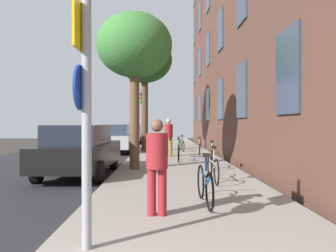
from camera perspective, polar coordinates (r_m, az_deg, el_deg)
ground_plane at (r=16.43m, az=-11.48°, el=-5.46°), size 41.80×41.80×0.00m
road_asphalt at (r=16.93m, az=-18.52°, el=-5.28°), size 7.00×38.00×0.01m
sidewalk at (r=16.17m, az=0.87°, el=-5.33°), size 4.20×38.00×0.12m
building_facade at (r=16.88m, az=10.35°, el=20.02°), size 0.56×27.00×14.66m
sign_post at (r=4.07m, az=-14.72°, el=4.82°), size 0.16×0.60×3.27m
traffic_light at (r=20.78m, az=-4.39°, el=3.03°), size 0.43×0.24×3.67m
tree_near at (r=11.28m, az=-6.03°, el=13.87°), size 2.59×2.59×5.34m
tree_far at (r=18.53m, az=-4.20°, el=11.60°), size 3.12×3.12×6.55m
bicycle_0 at (r=6.24m, az=6.62°, el=-10.34°), size 0.42×1.68×0.99m
bicycle_1 at (r=8.66m, az=8.05°, el=-7.39°), size 0.42×1.71×0.96m
bicycle_2 at (r=11.07m, az=7.88°, el=-5.65°), size 0.45×1.63×0.99m
bicycle_3 at (r=13.34m, az=1.92°, el=-4.62°), size 0.42×1.71×0.98m
bicycle_4 at (r=15.83m, az=5.68°, el=-3.97°), size 0.42×1.61×0.90m
bicycle_5 at (r=18.14m, az=2.47°, el=-3.39°), size 0.42×1.62×0.92m
pedestrian_0 at (r=5.40m, az=-1.99°, el=-6.19°), size 0.51×0.51×1.63m
pedestrian_1 at (r=15.14m, az=0.10°, el=-1.58°), size 0.54×0.54×1.80m
car_0 at (r=10.57m, az=-15.49°, el=-4.11°), size 2.01×4.36×1.62m
car_1 at (r=18.66m, az=-9.39°, el=-2.16°), size 1.94×4.52×1.62m
car_2 at (r=26.90m, az=-6.67°, el=-1.39°), size 1.88×4.24×1.62m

